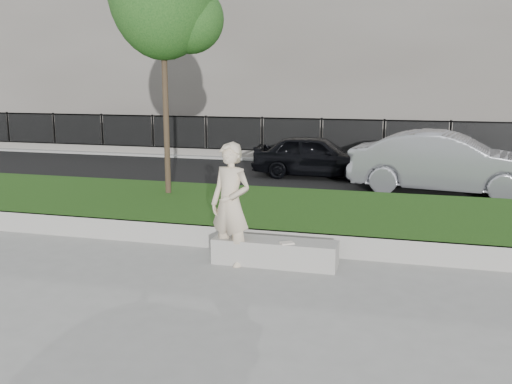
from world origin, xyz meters
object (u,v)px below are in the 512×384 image
(stone_bench, at_px, (275,252))
(man, at_px, (231,204))
(car_silver, at_px, (446,163))
(car_dark, at_px, (315,156))
(book, at_px, (287,243))

(stone_bench, xyz_separation_m, man, (-0.71, -0.15, 0.80))
(car_silver, bearing_deg, stone_bench, 163.51)
(car_dark, bearing_deg, car_silver, -113.58)
(man, bearing_deg, book, 18.69)
(car_dark, bearing_deg, book, -173.60)
(man, xyz_separation_m, book, (0.94, -0.00, -0.58))
(book, bearing_deg, man, 147.10)
(stone_bench, relative_size, book, 9.78)
(stone_bench, distance_m, car_silver, 7.37)
(car_dark, distance_m, car_silver, 4.05)
(book, xyz_separation_m, car_dark, (-0.93, 8.48, 0.25))
(stone_bench, distance_m, man, 1.08)
(car_silver, bearing_deg, man, 159.20)
(book, distance_m, car_silver, 7.40)
(car_silver, bearing_deg, book, 165.65)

